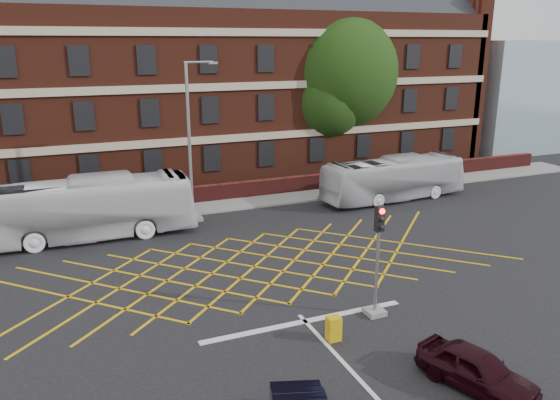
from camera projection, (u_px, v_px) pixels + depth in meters
name	position (u px, v px, depth m)	size (l,w,h in m)	color
ground	(270.00, 284.00, 23.17)	(120.00, 120.00, 0.00)	black
victorian_building	(164.00, 70.00, 40.58)	(51.00, 12.17, 20.40)	#532115
boundary_wall	(195.00, 195.00, 34.55)	(56.00, 0.50, 1.10)	#4E1614
far_pavement	(199.00, 207.00, 33.80)	(60.00, 3.00, 0.12)	slate
glass_block	(516.00, 94.00, 52.90)	(14.00, 10.00, 10.00)	#99B2BF
box_junction_hatching	(254.00, 267.00, 24.94)	(11.50, 0.12, 0.02)	#CC990C
stop_line	(305.00, 321.00, 20.06)	(8.00, 0.30, 0.02)	silver
bus_left	(80.00, 209.00, 28.06)	(2.72, 11.61, 3.23)	silver
bus_right	(394.00, 179.00, 35.21)	(2.33, 9.95, 2.77)	silver
car_maroon	(476.00, 370.00, 16.07)	(1.46, 3.63, 1.24)	black
deciduous_tree	(339.00, 80.00, 41.88)	(8.92, 8.92, 12.10)	black
traffic_light_near	(377.00, 271.00, 20.11)	(0.70, 0.70, 4.27)	slate
street_lamp	(192.00, 168.00, 30.69)	(2.25, 1.00, 8.90)	slate
utility_cabinet	(334.00, 329.00, 18.72)	(0.46, 0.38, 0.87)	#CCA00C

